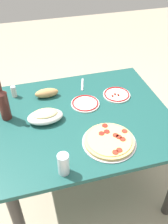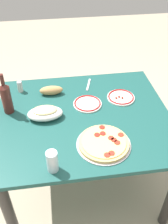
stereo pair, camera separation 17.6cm
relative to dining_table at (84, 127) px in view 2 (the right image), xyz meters
name	(u,v)px [view 2 (the right image)]	position (x,y,z in m)	size (l,w,h in m)	color
ground_plane	(84,179)	(0.00, 0.00, -0.62)	(8.00, 8.00, 0.00)	tan
dining_table	(84,127)	(0.00, 0.00, 0.00)	(1.19, 1.04, 0.74)	#194C47
pepperoni_pizza	(104,143)	(0.08, -0.29, 0.13)	(0.33, 0.33, 0.03)	#B7B7BC
baked_pasta_dish	(45,113)	(-0.26, 0.02, 0.16)	(0.24, 0.15, 0.08)	white
wine_bottle	(6,97)	(-0.51, 0.12, 0.24)	(0.07, 0.07, 0.30)	#471E19
water_glass	(52,161)	(-0.24, -0.43, 0.18)	(0.06, 0.06, 0.13)	silver
side_plate_near	(121,97)	(0.30, 0.16, 0.12)	(0.21, 0.21, 0.02)	white
side_plate_far	(87,104)	(0.04, 0.12, 0.12)	(0.21, 0.21, 0.02)	white
bread_loaf	(51,90)	(-0.21, 0.29, 0.15)	(0.18, 0.07, 0.07)	tan
spice_shaker	(20,87)	(-0.45, 0.36, 0.16)	(0.04, 0.04, 0.09)	silver
fork_left	(88,85)	(0.09, 0.37, 0.12)	(0.17, 0.02, 0.01)	#B7B7BC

